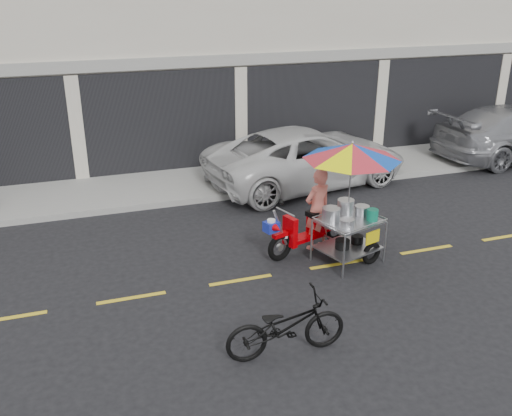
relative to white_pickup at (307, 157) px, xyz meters
name	(u,v)px	position (x,y,z in m)	size (l,w,h in m)	color
ground	(338,264)	(-1.24, -4.50, -0.76)	(90.00, 90.00, 0.00)	black
sidewalk	(251,174)	(-1.24, 1.00, -0.69)	(45.00, 3.00, 0.15)	gray
shophouse_block	(283,7)	(1.58, 6.09, 3.47)	(36.00, 8.11, 10.40)	beige
centerline	(338,264)	(-1.24, -4.50, -0.76)	(42.00, 0.10, 0.01)	gold
white_pickup	(307,157)	(0.00, 0.00, 0.00)	(2.53, 5.50, 1.53)	silver
near_bicycle	(286,326)	(-3.25, -6.83, -0.28)	(0.64, 1.83, 0.96)	black
food_vendor_rig	(338,184)	(-1.14, -4.11, 0.76)	(2.80, 2.33, 2.43)	black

